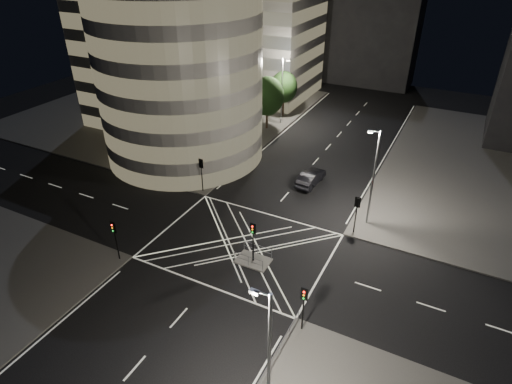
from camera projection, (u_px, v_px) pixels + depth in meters
The scene contains 24 objects.
ground at pixel (242, 246), 40.30m from camera, with size 120.00×120.00×0.00m, color black.
sidewalk_far_left at pixel (168, 109), 72.29m from camera, with size 42.00×42.00×0.15m, color #575552.
central_island at pixel (253, 261), 38.33m from camera, with size 3.00×2.00×0.15m, color slate.
office_tower_curved at pixel (171, 47), 56.30m from camera, with size 30.00×29.00×27.20m.
office_block_rear at pixel (246, 29), 75.37m from camera, with size 24.00×16.00×22.00m, color gray.
building_far_end at pixel (369, 36), 81.65m from camera, with size 18.00×8.00×18.00m, color black.
tree_a at pixel (199, 146), 49.00m from camera, with size 3.93×3.93×6.62m.
tree_b at pixel (225, 124), 53.35m from camera, with size 4.15×4.15×7.23m.
tree_c at pixel (248, 110), 57.94m from camera, with size 4.15×4.15×7.22m.
tree_d at pixel (267, 96), 62.46m from camera, with size 4.99×4.99×7.85m.
tree_e at pixel (284, 87), 67.19m from camera, with size 4.30×4.30×7.18m.
traffic_signal_fl at pixel (201, 169), 47.46m from camera, with size 0.55×0.22×4.00m.
traffic_signal_nl at pixel (115, 234), 37.06m from camera, with size 0.55×0.22×4.00m.
traffic_signal_fr at pixel (357, 208), 40.56m from camera, with size 0.55×0.22×4.00m.
traffic_signal_nr at pixel (304, 301), 30.15m from camera, with size 0.55×0.22×4.00m.
traffic_signal_island at pixel (253, 235), 36.88m from camera, with size 0.55×0.22×4.00m.
street_lamp_left_near at pixel (220, 130), 50.35m from camera, with size 1.25×0.25×10.00m.
street_lamp_left_far at pixel (282, 89), 64.12m from camera, with size 1.25×0.25×10.00m.
street_lamp_right_far at pixel (373, 176), 40.65m from camera, with size 1.25×0.25×10.00m.
street_lamp_right_near at pixel (268, 356), 23.05m from camera, with size 1.25×0.25×10.00m.
railing_near_right at pixel (264, 378), 27.39m from camera, with size 0.06×11.70×1.10m, color slate.
railing_island_south at pixel (248, 261), 37.32m from camera, with size 2.80×0.06×1.10m, color slate.
railing_island_north at pixel (258, 250), 38.69m from camera, with size 2.80×0.06×1.10m, color slate.
sedan at pixel (311, 178), 50.06m from camera, with size 1.79×5.12×1.69m, color black.
Camera 1 is at (15.82, -27.90, 24.95)m, focal length 30.00 mm.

